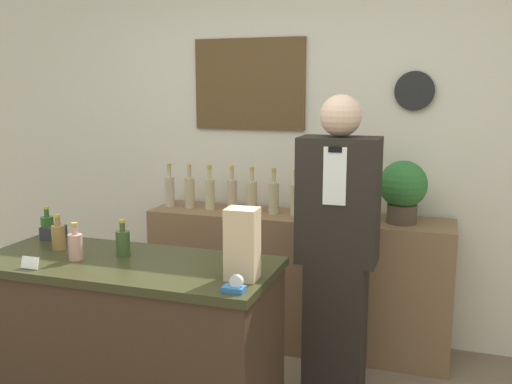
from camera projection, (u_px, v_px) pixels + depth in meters
The scene contains 23 objects.
back_wall at pixel (293, 143), 3.97m from camera, with size 5.20×0.09×2.70m.
back_shelf at pixel (296, 280), 3.85m from camera, with size 2.01×0.42×0.90m.
display_counter at pixel (129, 350), 2.81m from camera, with size 1.46×0.62×0.91m.
shopkeeper at pixel (337, 251), 3.13m from camera, with size 0.43×0.27×1.70m.
potted_plant at pixel (403, 188), 3.51m from camera, with size 0.29×0.29×0.39m.
paper_bag at pixel (242, 244), 2.44m from camera, with size 0.14×0.12×0.31m.
tape_dispenser at pixel (235, 286), 2.31m from camera, with size 0.09×0.06×0.07m.
price_card_right at pixel (30, 263), 2.61m from camera, with size 0.09×0.02×0.06m.
gift_box at pixel (53, 232), 3.12m from camera, with size 0.11×0.12×0.07m.
counter_bottle_0 at pixel (47, 227), 3.12m from camera, with size 0.07×0.07×0.18m.
counter_bottle_1 at pixel (58, 236), 2.91m from camera, with size 0.07×0.07×0.18m.
counter_bottle_2 at pixel (76, 246), 2.74m from camera, with size 0.07×0.07×0.18m.
counter_bottle_3 at pixel (123, 242), 2.80m from camera, with size 0.07×0.07×0.18m.
shelf_bottle_0 at pixel (170, 190), 4.03m from camera, with size 0.07×0.07×0.31m.
shelf_bottle_1 at pixel (190, 191), 3.98m from camera, with size 0.07×0.07×0.31m.
shelf_bottle_2 at pixel (210, 193), 3.93m from camera, with size 0.07×0.07×0.31m.
shelf_bottle_3 at pixel (232, 193), 3.91m from camera, with size 0.07×0.07×0.31m.
shelf_bottle_4 at pixel (252, 195), 3.84m from camera, with size 0.07×0.07×0.31m.
shelf_bottle_5 at pixel (274, 197), 3.79m from camera, with size 0.07×0.07×0.31m.
shelf_bottle_6 at pixel (296, 198), 3.73m from camera, with size 0.07×0.07×0.31m.
shelf_bottle_7 at pixel (319, 199), 3.70m from camera, with size 0.07×0.07×0.31m.
shelf_bottle_8 at pixel (343, 201), 3.66m from camera, with size 0.07×0.07×0.31m.
shelf_bottle_9 at pixel (367, 202), 3.61m from camera, with size 0.07×0.07×0.31m.
Camera 1 is at (1.01, -1.85, 1.73)m, focal length 40.00 mm.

